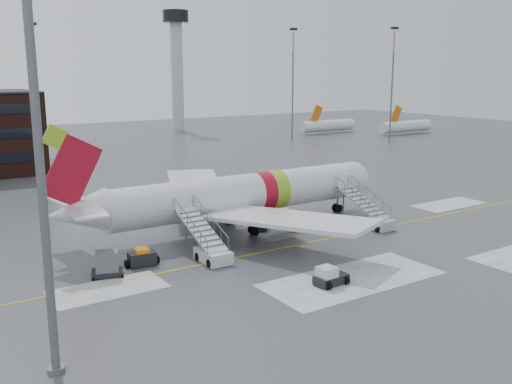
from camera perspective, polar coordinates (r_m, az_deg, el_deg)
ground at (r=54.50m, az=7.18°, el=-4.28°), size 260.00×260.00×0.00m
airliner at (r=55.12m, az=-1.96°, el=-0.34°), size 35.03×32.97×11.18m
airstair_fwd at (r=57.71m, az=11.51°, el=-2.42°), size 2.05×7.70×3.48m
airstair_aft at (r=47.05m, az=-4.75°, el=-5.52°), size 2.05×7.70×3.48m
pushback_tug at (r=41.99m, az=7.36°, el=-8.40°), size 2.55×1.98×1.42m
uld_container at (r=44.78m, az=-14.67°, el=-7.05°), size 2.71×2.31×1.89m
baggage_tractor at (r=46.55m, az=-11.34°, el=-6.51°), size 2.81×1.49×1.42m
light_mast_near at (r=28.87m, az=-20.99°, el=5.01°), size 1.20×1.20×23.20m
control_tower at (r=149.23m, az=-7.93°, el=13.26°), size 6.40×6.40×30.00m
light_mast_far_ne at (r=127.04m, az=3.70°, el=11.37°), size 1.20×1.20×24.25m
light_mast_far_n at (r=120.59m, az=-21.04°, el=10.58°), size 1.20×1.20×24.25m
light_mast_far_e at (r=127.18m, az=13.48°, el=11.07°), size 1.20×1.20×24.25m
distant_aircraft at (r=142.54m, az=9.79°, el=5.71°), size 35.00×18.00×8.00m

